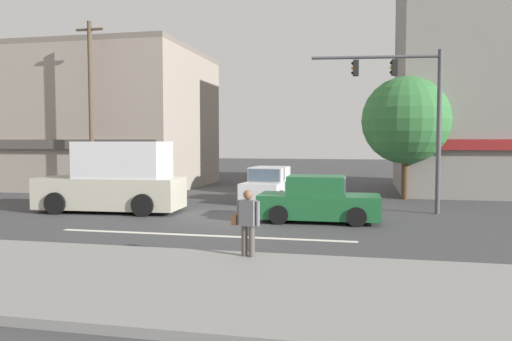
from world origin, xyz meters
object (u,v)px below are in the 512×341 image
object	(u,v)px
sedan_waiting_far	(318,201)
pedestrian_foreground_with_bag	(247,222)
utility_pole_near_left	(91,107)
utility_pole_far_right	(449,109)
sedan_approaching_near	(269,186)
street_tree	(406,120)
box_truck_crossing_center	(115,180)
traffic_light_mast	(413,104)

from	to	relation	value
sedan_waiting_far	pedestrian_foreground_with_bag	bearing A→B (deg)	-99.54
utility_pole_near_left	sedan_waiting_far	distance (m)	13.15
utility_pole_far_right	sedan_approaching_near	distance (m)	10.30
street_tree	utility_pole_near_left	size ratio (longest dim) A/B	0.68
box_truck_crossing_center	pedestrian_foreground_with_bag	distance (m)	9.79
street_tree	utility_pole_near_left	distance (m)	15.18
pedestrian_foreground_with_bag	utility_pole_far_right	bearing A→B (deg)	67.21
pedestrian_foreground_with_bag	traffic_light_mast	bearing A→B (deg)	64.07
street_tree	pedestrian_foreground_with_bag	xyz separation A→B (m)	(-4.47, -13.71, -2.79)
utility_pole_far_right	sedan_approaching_near	xyz separation A→B (m)	(-8.49, -4.51, -3.70)
traffic_light_mast	box_truck_crossing_center	size ratio (longest dim) A/B	1.09
traffic_light_mast	pedestrian_foreground_with_bag	bearing A→B (deg)	-115.93
box_truck_crossing_center	sedan_approaching_near	xyz separation A→B (m)	(5.22, 4.73, -0.54)
sedan_approaching_near	street_tree	bearing A→B (deg)	18.59
traffic_light_mast	box_truck_crossing_center	bearing A→B (deg)	-169.82
utility_pole_far_right	sedan_waiting_far	world-z (taller)	utility_pole_far_right
sedan_approaching_near	pedestrian_foreground_with_bag	distance (m)	11.76
traffic_light_mast	box_truck_crossing_center	xyz separation A→B (m)	(-11.27, -2.03, -2.92)
street_tree	traffic_light_mast	bearing A→B (deg)	-91.53
utility_pole_near_left	sedan_waiting_far	size ratio (longest dim) A/B	2.07
street_tree	box_truck_crossing_center	distance (m)	13.51
utility_pole_far_right	sedan_waiting_far	size ratio (longest dim) A/B	2.06
pedestrian_foreground_with_bag	sedan_waiting_far	bearing A→B (deg)	80.46
traffic_light_mast	utility_pole_far_right	bearing A→B (deg)	71.31
traffic_light_mast	pedestrian_foreground_with_bag	world-z (taller)	traffic_light_mast
utility_pole_near_left	sedan_approaching_near	world-z (taller)	utility_pole_near_left
utility_pole_near_left	sedan_waiting_far	world-z (taller)	utility_pole_near_left
box_truck_crossing_center	pedestrian_foreground_with_bag	xyz separation A→B (m)	(6.93, -6.91, -0.30)
sedan_waiting_far	street_tree	bearing A→B (deg)	65.41
traffic_light_mast	pedestrian_foreground_with_bag	distance (m)	10.44
box_truck_crossing_center	sedan_approaching_near	size ratio (longest dim) A/B	1.36
street_tree	traffic_light_mast	world-z (taller)	traffic_light_mast
box_truck_crossing_center	sedan_approaching_near	bearing A→B (deg)	42.14
utility_pole_near_left	sedan_approaching_near	distance (m)	9.55
traffic_light_mast	sedan_approaching_near	bearing A→B (deg)	155.96
utility_pole_near_left	traffic_light_mast	size ratio (longest dim) A/B	1.38
sedan_waiting_far	box_truck_crossing_center	distance (m)	8.03
street_tree	pedestrian_foreground_with_bag	bearing A→B (deg)	-108.06
traffic_light_mast	sedan_waiting_far	xyz separation A→B (m)	(-3.30, -2.70, -3.46)
street_tree	pedestrian_foreground_with_bag	distance (m)	14.69
traffic_light_mast	sedan_waiting_far	bearing A→B (deg)	-140.66
box_truck_crossing_center	utility_pole_far_right	bearing A→B (deg)	33.95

